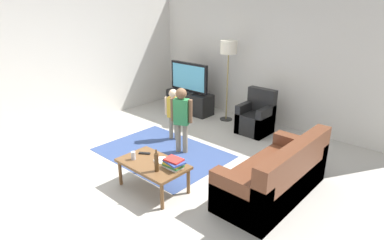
# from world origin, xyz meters

# --- Properties ---
(ground) EXTENTS (7.80, 7.80, 0.00)m
(ground) POSITION_xyz_m (0.00, 0.00, 0.00)
(ground) COLOR #B2ADA3
(wall_back) EXTENTS (6.00, 0.12, 2.70)m
(wall_back) POSITION_xyz_m (0.00, 3.00, 1.35)
(wall_back) COLOR silver
(wall_back) RESTS_ON ground
(wall_left) EXTENTS (0.12, 6.00, 2.70)m
(wall_left) POSITION_xyz_m (-3.00, 0.00, 1.35)
(wall_left) COLOR silver
(wall_left) RESTS_ON ground
(area_rug) EXTENTS (2.20, 1.60, 0.01)m
(area_rug) POSITION_xyz_m (-0.43, 0.28, 0.00)
(area_rug) COLOR #33477A
(area_rug) RESTS_ON ground
(tv_stand) EXTENTS (1.20, 0.44, 0.50)m
(tv_stand) POSITION_xyz_m (-1.62, 2.30, 0.24)
(tv_stand) COLOR black
(tv_stand) RESTS_ON ground
(tv) EXTENTS (1.10, 0.28, 0.71)m
(tv) POSITION_xyz_m (-1.62, 2.28, 0.85)
(tv) COLOR black
(tv) RESTS_ON tv_stand
(couch) EXTENTS (0.80, 1.80, 0.86)m
(couch) POSITION_xyz_m (1.75, 0.42, 0.29)
(couch) COLOR brown
(couch) RESTS_ON ground
(armchair) EXTENTS (0.60, 0.60, 0.90)m
(armchair) POSITION_xyz_m (0.28, 2.26, 0.30)
(armchair) COLOR black
(armchair) RESTS_ON ground
(floor_lamp) EXTENTS (0.36, 0.36, 1.78)m
(floor_lamp) POSITION_xyz_m (-0.63, 2.45, 1.54)
(floor_lamp) COLOR #262626
(floor_lamp) RESTS_ON ground
(child_near_tv) EXTENTS (0.31, 0.20, 1.01)m
(child_near_tv) POSITION_xyz_m (-0.73, 0.87, 0.61)
(child_near_tv) COLOR gray
(child_near_tv) RESTS_ON ground
(child_center) EXTENTS (0.37, 0.24, 1.18)m
(child_center) POSITION_xyz_m (-0.20, 0.55, 0.71)
(child_center) COLOR gray
(child_center) RESTS_ON ground
(coffee_table) EXTENTS (1.00, 0.60, 0.42)m
(coffee_table) POSITION_xyz_m (0.34, -0.59, 0.37)
(coffee_table) COLOR brown
(coffee_table) RESTS_ON ground
(book_stack) EXTENTS (0.31, 0.24, 0.13)m
(book_stack) POSITION_xyz_m (0.66, -0.50, 0.49)
(book_stack) COLOR white
(book_stack) RESTS_ON coffee_table
(bottle) EXTENTS (0.06, 0.06, 0.31)m
(bottle) POSITION_xyz_m (0.56, -0.71, 0.55)
(bottle) COLOR #4C3319
(bottle) RESTS_ON coffee_table
(tv_remote) EXTENTS (0.17, 0.13, 0.02)m
(tv_remote) POSITION_xyz_m (0.04, -0.49, 0.43)
(tv_remote) COLOR black
(tv_remote) RESTS_ON coffee_table
(soda_can) EXTENTS (0.07, 0.07, 0.12)m
(soda_can) POSITION_xyz_m (0.06, -0.71, 0.48)
(soda_can) COLOR silver
(soda_can) RESTS_ON coffee_table
(plate) EXTENTS (0.22, 0.22, 0.02)m
(plate) POSITION_xyz_m (0.39, -0.47, 0.43)
(plate) COLOR white
(plate) RESTS_ON coffee_table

